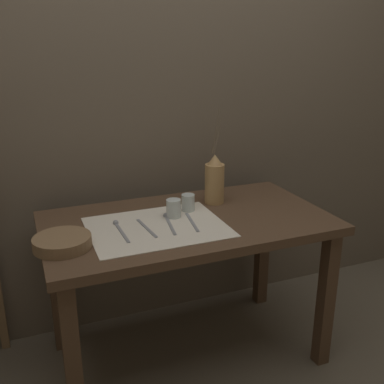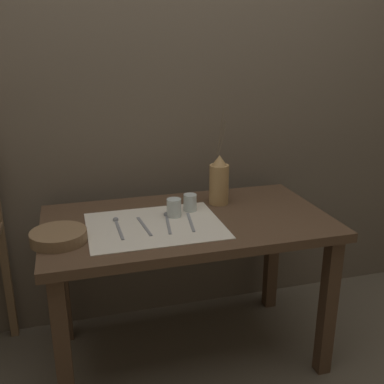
% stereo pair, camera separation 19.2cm
% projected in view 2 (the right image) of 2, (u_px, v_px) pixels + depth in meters
% --- Properties ---
extents(ground_plane, '(12.00, 12.00, 0.00)m').
position_uv_depth(ground_plane, '(188.00, 353.00, 2.18)').
color(ground_plane, brown).
extents(stone_wall_back, '(7.00, 0.06, 2.40)m').
position_uv_depth(stone_wall_back, '(163.00, 91.00, 2.21)').
color(stone_wall_back, brown).
rests_on(stone_wall_back, ground_plane).
extents(wooden_table, '(1.24, 0.68, 0.70)m').
position_uv_depth(wooden_table, '(187.00, 239.00, 1.98)').
color(wooden_table, '#4C3523').
rests_on(wooden_table, ground_plane).
extents(linen_cloth, '(0.56, 0.43, 0.00)m').
position_uv_depth(linen_cloth, '(155.00, 225.00, 1.87)').
color(linen_cloth, beige).
rests_on(linen_cloth, wooden_table).
extents(pitcher_with_flowers, '(0.09, 0.09, 0.45)m').
position_uv_depth(pitcher_with_flowers, '(219.00, 181.00, 2.10)').
color(pitcher_with_flowers, '#A87F4C').
rests_on(pitcher_with_flowers, wooden_table).
extents(wooden_bowl, '(0.22, 0.22, 0.04)m').
position_uv_depth(wooden_bowl, '(59.00, 236.00, 1.72)').
color(wooden_bowl, brown).
rests_on(wooden_bowl, wooden_table).
extents(glass_tumbler_near, '(0.06, 0.06, 0.08)m').
position_uv_depth(glass_tumbler_near, '(174.00, 208.00, 1.96)').
color(glass_tumbler_near, silver).
rests_on(glass_tumbler_near, wooden_table).
extents(glass_tumbler_far, '(0.06, 0.06, 0.08)m').
position_uv_depth(glass_tumbler_far, '(190.00, 202.00, 2.03)').
color(glass_tumbler_far, silver).
rests_on(glass_tumbler_far, wooden_table).
extents(spoon_outer, '(0.02, 0.22, 0.02)m').
position_uv_depth(spoon_outer, '(117.00, 224.00, 1.88)').
color(spoon_outer, gray).
rests_on(spoon_outer, wooden_table).
extents(knife_center, '(0.03, 0.21, 0.00)m').
position_uv_depth(knife_center, '(144.00, 226.00, 1.86)').
color(knife_center, gray).
rests_on(knife_center, wooden_table).
extents(spoon_inner, '(0.05, 0.22, 0.02)m').
position_uv_depth(spoon_inner, '(167.00, 218.00, 1.94)').
color(spoon_inner, gray).
rests_on(spoon_inner, wooden_table).
extents(fork_outer, '(0.04, 0.21, 0.00)m').
position_uv_depth(fork_outer, '(191.00, 222.00, 1.90)').
color(fork_outer, gray).
rests_on(fork_outer, wooden_table).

